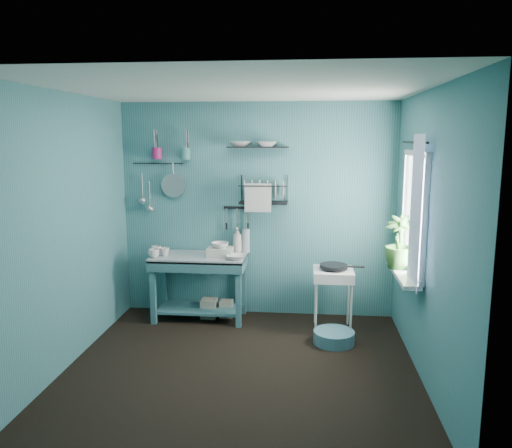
# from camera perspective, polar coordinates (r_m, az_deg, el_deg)

# --- Properties ---
(floor) EXTENTS (3.20, 3.20, 0.00)m
(floor) POSITION_cam_1_polar(r_m,az_deg,el_deg) (4.79, -1.69, -16.07)
(floor) COLOR black
(floor) RESTS_ON ground
(ceiling) EXTENTS (3.20, 3.20, 0.00)m
(ceiling) POSITION_cam_1_polar(r_m,az_deg,el_deg) (4.33, -1.86, 15.25)
(ceiling) COLOR silver
(ceiling) RESTS_ON ground
(wall_back) EXTENTS (3.20, 0.00, 3.20)m
(wall_back) POSITION_cam_1_polar(r_m,az_deg,el_deg) (5.86, 0.16, 1.57)
(wall_back) COLOR #386E72
(wall_back) RESTS_ON ground
(wall_front) EXTENTS (3.20, 0.00, 3.20)m
(wall_front) POSITION_cam_1_polar(r_m,az_deg,el_deg) (2.95, -5.63, -6.77)
(wall_front) COLOR #386E72
(wall_front) RESTS_ON ground
(wall_left) EXTENTS (0.00, 3.00, 3.00)m
(wall_left) POSITION_cam_1_polar(r_m,az_deg,el_deg) (4.86, -20.81, -0.78)
(wall_left) COLOR #386E72
(wall_left) RESTS_ON ground
(wall_right) EXTENTS (0.00, 3.00, 3.00)m
(wall_right) POSITION_cam_1_polar(r_m,az_deg,el_deg) (4.47, 19.01, -1.55)
(wall_right) COLOR #386E72
(wall_right) RESTS_ON ground
(work_counter) EXTENTS (1.10, 0.59, 0.76)m
(work_counter) POSITION_cam_1_polar(r_m,az_deg,el_deg) (5.87, -6.48, -7.19)
(work_counter) COLOR #316067
(work_counter) RESTS_ON floor
(mug_left) EXTENTS (0.12, 0.12, 0.10)m
(mug_left) POSITION_cam_1_polar(r_m,az_deg,el_deg) (5.73, -11.60, -3.32)
(mug_left) COLOR silver
(mug_left) RESTS_ON work_counter
(mug_mid) EXTENTS (0.14, 0.14, 0.09)m
(mug_mid) POSITION_cam_1_polar(r_m,az_deg,el_deg) (5.80, -10.36, -3.15)
(mug_mid) COLOR silver
(mug_mid) RESTS_ON work_counter
(mug_right) EXTENTS (0.17, 0.17, 0.10)m
(mug_right) POSITION_cam_1_polar(r_m,az_deg,el_deg) (5.89, -11.32, -2.96)
(mug_right) COLOR silver
(mug_right) RESTS_ON work_counter
(wash_tub) EXTENTS (0.28, 0.22, 0.10)m
(wash_tub) POSITION_cam_1_polar(r_m,az_deg,el_deg) (5.69, -4.14, -3.21)
(wash_tub) COLOR beige
(wash_tub) RESTS_ON work_counter
(tub_bowl) EXTENTS (0.20, 0.19, 0.06)m
(tub_bowl) POSITION_cam_1_polar(r_m,az_deg,el_deg) (5.68, -4.15, -2.42)
(tub_bowl) COLOR silver
(tub_bowl) RESTS_ON wash_tub
(soap_bottle) EXTENTS (0.12, 0.12, 0.30)m
(soap_bottle) POSITION_cam_1_polar(r_m,az_deg,el_deg) (5.86, -2.14, -1.82)
(soap_bottle) COLOR beige
(soap_bottle) RESTS_ON work_counter
(water_bottle) EXTENTS (0.09, 0.09, 0.28)m
(water_bottle) POSITION_cam_1_polar(r_m,az_deg,el_deg) (5.87, -1.15, -1.90)
(water_bottle) COLOR #A9B3BD
(water_bottle) RESTS_ON work_counter
(counter_bowl) EXTENTS (0.22, 0.22, 0.05)m
(counter_bowl) POSITION_cam_1_polar(r_m,az_deg,el_deg) (5.54, -2.33, -3.80)
(counter_bowl) COLOR silver
(counter_bowl) RESTS_ON work_counter
(hotplate_stand) EXTENTS (0.50, 0.50, 0.68)m
(hotplate_stand) POSITION_cam_1_polar(r_m,az_deg,el_deg) (5.58, 8.76, -8.56)
(hotplate_stand) COLOR white
(hotplate_stand) RESTS_ON floor
(frying_pan) EXTENTS (0.30, 0.30, 0.03)m
(frying_pan) POSITION_cam_1_polar(r_m,az_deg,el_deg) (5.47, 8.86, -4.78)
(frying_pan) COLOR black
(frying_pan) RESTS_ON hotplate_stand
(knife_strip) EXTENTS (0.32, 0.03, 0.03)m
(knife_strip) POSITION_cam_1_polar(r_m,az_deg,el_deg) (5.85, -2.16, 1.88)
(knife_strip) COLOR black
(knife_strip) RESTS_ON wall_back
(dish_rack) EXTENTS (0.55, 0.25, 0.32)m
(dish_rack) POSITION_cam_1_polar(r_m,az_deg,el_deg) (5.69, 0.86, 3.97)
(dish_rack) COLOR black
(dish_rack) RESTS_ON wall_back
(upper_shelf) EXTENTS (0.72, 0.30, 0.02)m
(upper_shelf) POSITION_cam_1_polar(r_m,az_deg,el_deg) (5.70, 0.16, 8.78)
(upper_shelf) COLOR black
(upper_shelf) RESTS_ON wall_back
(shelf_bowl_left) EXTENTS (0.26, 0.26, 0.06)m
(shelf_bowl_left) POSITION_cam_1_polar(r_m,az_deg,el_deg) (5.72, -1.76, 9.55)
(shelf_bowl_left) COLOR silver
(shelf_bowl_left) RESTS_ON upper_shelf
(shelf_bowl_right) EXTENTS (0.23, 0.23, 0.06)m
(shelf_bowl_right) POSITION_cam_1_polar(r_m,az_deg,el_deg) (5.69, 1.26, 9.11)
(shelf_bowl_right) COLOR silver
(shelf_bowl_right) RESTS_ON upper_shelf
(utensil_cup_magenta) EXTENTS (0.11, 0.11, 0.13)m
(utensil_cup_magenta) POSITION_cam_1_polar(r_m,az_deg,el_deg) (5.95, -11.25, 7.93)
(utensil_cup_magenta) COLOR #AE2064
(utensil_cup_magenta) RESTS_ON wall_back
(utensil_cup_teal) EXTENTS (0.11, 0.11, 0.13)m
(utensil_cup_teal) POSITION_cam_1_polar(r_m,az_deg,el_deg) (5.86, -8.04, 7.95)
(utensil_cup_teal) COLOR #3B7A76
(utensil_cup_teal) RESTS_ON wall_back
(colander) EXTENTS (0.28, 0.03, 0.28)m
(colander) POSITION_cam_1_polar(r_m,az_deg,el_deg) (5.95, -9.45, 4.38)
(colander) COLOR #9C9FA3
(colander) RESTS_ON wall_back
(ladle_outer) EXTENTS (0.01, 0.01, 0.30)m
(ladle_outer) POSITION_cam_1_polar(r_m,az_deg,el_deg) (6.08, -12.88, 4.28)
(ladle_outer) COLOR #9C9FA3
(ladle_outer) RESTS_ON wall_back
(ladle_inner) EXTENTS (0.01, 0.01, 0.30)m
(ladle_inner) POSITION_cam_1_polar(r_m,az_deg,el_deg) (6.06, -12.06, 3.36)
(ladle_inner) COLOR #9C9FA3
(ladle_inner) RESTS_ON wall_back
(hook_rail) EXTENTS (0.60, 0.01, 0.01)m
(hook_rail) POSITION_cam_1_polar(r_m,az_deg,el_deg) (6.01, -11.14, 6.81)
(hook_rail) COLOR black
(hook_rail) RESTS_ON wall_back
(window_glass) EXTENTS (0.00, 1.10, 1.10)m
(window_glass) POSITION_cam_1_polar(r_m,az_deg,el_deg) (4.88, 17.75, 1.21)
(window_glass) COLOR white
(window_glass) RESTS_ON wall_right
(windowsill) EXTENTS (0.16, 0.95, 0.04)m
(windowsill) POSITION_cam_1_polar(r_m,az_deg,el_deg) (4.98, 16.44, -5.50)
(windowsill) COLOR white
(windowsill) RESTS_ON wall_right
(curtain) EXTENTS (0.00, 1.35, 1.35)m
(curtain) POSITION_cam_1_polar(r_m,az_deg,el_deg) (4.57, 17.75, 1.29)
(curtain) COLOR white
(curtain) RESTS_ON wall_right
(curtain_rod) EXTENTS (0.02, 1.05, 0.02)m
(curtain_rod) POSITION_cam_1_polar(r_m,az_deg,el_deg) (4.82, 17.63, 8.89)
(curtain_rod) COLOR black
(curtain_rod) RESTS_ON wall_right
(potted_plant) EXTENTS (0.37, 0.37, 0.52)m
(potted_plant) POSITION_cam_1_polar(r_m,az_deg,el_deg) (5.05, 16.06, -2.01)
(potted_plant) COLOR #346629
(potted_plant) RESTS_ON windowsill
(storage_tin_large) EXTENTS (0.18, 0.18, 0.22)m
(storage_tin_large) POSITION_cam_1_polar(r_m,az_deg,el_deg) (5.98, -5.37, -9.56)
(storage_tin_large) COLOR gray
(storage_tin_large) RESTS_ON floor
(storage_tin_small) EXTENTS (0.15, 0.15, 0.20)m
(storage_tin_small) POSITION_cam_1_polar(r_m,az_deg,el_deg) (5.98, -3.41, -9.65)
(storage_tin_small) COLOR gray
(storage_tin_small) RESTS_ON floor
(floor_basin) EXTENTS (0.42, 0.42, 0.13)m
(floor_basin) POSITION_cam_1_polar(r_m,az_deg,el_deg) (5.33, 8.89, -12.65)
(floor_basin) COLOR teal
(floor_basin) RESTS_ON floor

